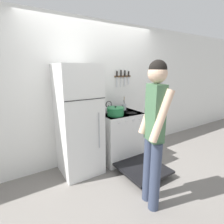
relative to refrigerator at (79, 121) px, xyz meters
name	(u,v)px	position (x,y,z in m)	size (l,w,h in m)	color
ground_plane	(98,155)	(0.51, 0.31, -0.89)	(14.00, 14.00, 0.00)	slate
wall_back	(96,93)	(0.51, 0.34, 0.38)	(10.00, 0.06, 2.55)	silver
refrigerator	(79,121)	(0.00, 0.00, 0.00)	(0.63, 0.65, 1.78)	white
stove_range	(121,137)	(0.81, -0.03, -0.44)	(0.77, 1.35, 0.92)	white
dutch_oven_pot	(116,111)	(0.64, -0.12, 0.10)	(0.34, 0.30, 0.17)	#237A42
tea_kettle	(109,109)	(0.65, 0.13, 0.09)	(0.21, 0.16, 0.22)	silver
utensil_jar	(124,107)	(1.00, 0.13, 0.09)	(0.08, 0.08, 0.27)	silver
person	(154,129)	(0.46, -1.21, 0.14)	(0.36, 0.42, 1.80)	#38425B
wall_knife_strip	(123,76)	(1.08, 0.30, 0.68)	(0.38, 0.03, 0.33)	brown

